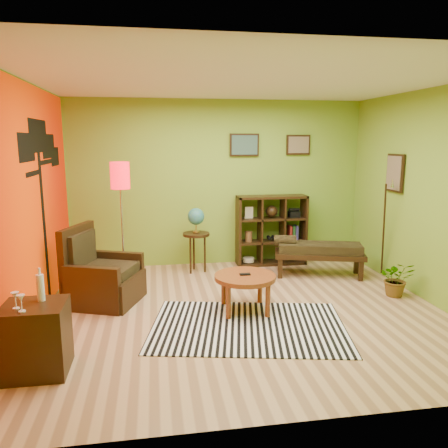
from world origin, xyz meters
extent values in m
plane|color=tan|center=(0.00, 0.00, 0.00)|extent=(5.00, 5.00, 0.00)
cube|color=#7AA72F|center=(0.00, 2.25, 1.40)|extent=(5.00, 0.04, 2.80)
cube|color=#7AA72F|center=(0.00, -2.25, 1.40)|extent=(5.00, 0.04, 2.80)
cube|color=#7AA72F|center=(-2.50, 0.00, 1.40)|extent=(0.04, 4.50, 2.80)
cube|color=#7AA72F|center=(2.50, 0.00, 1.40)|extent=(0.04, 4.50, 2.80)
cube|color=white|center=(0.00, 0.00, 2.80)|extent=(5.00, 4.50, 0.04)
cube|color=#D53200|center=(-2.48, 0.00, 1.40)|extent=(0.01, 4.45, 2.75)
cube|color=black|center=(-2.46, 0.55, 1.05)|extent=(0.01, 0.14, 2.10)
cube|color=black|center=(-2.46, 0.05, 2.05)|extent=(0.01, 0.65, 0.32)
cube|color=black|center=(-2.46, 0.60, 2.18)|extent=(0.01, 0.85, 0.40)
cube|color=black|center=(-2.46, 1.10, 2.05)|extent=(0.01, 0.70, 0.32)
cube|color=black|center=(-2.46, 1.45, 1.90)|extent=(0.01, 0.50, 0.26)
cube|color=black|center=(0.45, 2.22, 2.05)|extent=(0.50, 0.03, 0.38)
cube|color=#476F61|center=(0.45, 2.19, 2.05)|extent=(0.44, 0.01, 0.32)
cube|color=black|center=(1.40, 2.22, 2.05)|extent=(0.42, 0.03, 0.34)
cube|color=#907A5B|center=(1.40, 2.19, 2.05)|extent=(0.36, 0.01, 0.28)
cube|color=black|center=(2.47, 0.90, 1.65)|extent=(0.03, 0.44, 0.56)
cube|color=#907A5B|center=(2.44, 0.90, 1.65)|extent=(0.01, 0.38, 0.50)
cylinder|color=black|center=(2.35, 0.90, 0.78)|extent=(0.23, 0.34, 1.46)
cone|color=silver|center=(2.35, 0.75, 1.52)|extent=(0.08, 0.09, 0.16)
cube|color=white|center=(-0.05, -0.49, 0.01)|extent=(2.48, 1.91, 0.01)
cylinder|color=brown|center=(0.01, 0.00, 0.45)|extent=(0.77, 0.77, 0.05)
cylinder|color=brown|center=(0.26, 0.23, 0.21)|extent=(0.06, 0.06, 0.42)
cylinder|color=brown|center=(-0.22, 0.25, 0.21)|extent=(0.06, 0.06, 0.42)
cylinder|color=brown|center=(0.24, -0.25, 0.21)|extent=(0.06, 0.06, 0.42)
cylinder|color=brown|center=(-0.24, -0.23, 0.21)|extent=(0.06, 0.06, 0.42)
cube|color=black|center=(0.01, 0.00, 0.48)|extent=(0.13, 0.05, 0.02)
cube|color=black|center=(-1.75, 0.59, 0.19)|extent=(1.05, 1.04, 0.37)
cube|color=black|center=(-2.12, 0.73, 0.51)|extent=(0.37, 0.78, 1.02)
cube|color=black|center=(-1.88, 0.24, 0.30)|extent=(0.73, 0.35, 0.60)
cube|color=black|center=(-1.61, 0.95, 0.30)|extent=(0.73, 0.35, 0.60)
cube|color=#D3B356|center=(-1.72, 0.58, 0.44)|extent=(0.83, 0.82, 0.13)
cube|color=#D3B356|center=(-2.05, 0.70, 0.70)|extent=(0.29, 0.59, 0.47)
cube|color=black|center=(-2.20, -1.15, 0.33)|extent=(0.56, 0.51, 0.66)
cylinder|color=white|center=(-2.15, -1.05, 0.79)|extent=(0.07, 0.07, 0.25)
cylinder|color=white|center=(-2.15, -1.05, 0.94)|extent=(0.02, 0.02, 0.07)
cylinder|color=white|center=(-2.32, -1.23, 0.67)|extent=(0.06, 0.06, 0.01)
cylinder|color=white|center=(-2.32, -1.23, 0.72)|extent=(0.01, 0.01, 0.09)
cone|color=white|center=(-2.32, -1.23, 0.79)|extent=(0.07, 0.07, 0.06)
cylinder|color=white|center=(-2.25, -1.31, 0.67)|extent=(0.06, 0.06, 0.01)
cylinder|color=white|center=(-2.25, -1.31, 0.72)|extent=(0.01, 0.01, 0.09)
cone|color=white|center=(-2.25, -1.31, 0.79)|extent=(0.07, 0.07, 0.06)
cylinder|color=silver|center=(-1.54, 1.09, 0.02)|extent=(0.28, 0.28, 0.03)
cylinder|color=silver|center=(-1.54, 1.09, 0.85)|extent=(0.03, 0.03, 1.70)
cylinder|color=#FF0F19|center=(-1.54, 1.09, 1.65)|extent=(0.27, 0.27, 0.37)
cylinder|color=black|center=(-0.43, 1.78, 0.63)|extent=(0.43, 0.43, 0.04)
cylinder|color=black|center=(-0.29, 1.73, 0.30)|extent=(0.03, 0.03, 0.61)
cylinder|color=black|center=(-0.46, 1.91, 0.30)|extent=(0.03, 0.03, 0.61)
cylinder|color=black|center=(-0.53, 1.68, 0.30)|extent=(0.03, 0.03, 0.61)
cylinder|color=gold|center=(-0.43, 1.78, 0.67)|extent=(0.11, 0.11, 0.02)
cylinder|color=gold|center=(-0.43, 1.78, 0.74)|extent=(0.02, 0.02, 0.11)
sphere|color=#1B60AB|center=(-0.43, 1.78, 0.92)|extent=(0.27, 0.27, 0.27)
cube|color=black|center=(0.32, 2.03, 0.60)|extent=(0.04, 0.35, 1.20)
cube|color=black|center=(1.48, 2.03, 0.60)|extent=(0.04, 0.35, 1.20)
cube|color=black|center=(0.90, 2.03, 0.02)|extent=(1.20, 0.35, 0.04)
cube|color=black|center=(0.90, 2.03, 1.18)|extent=(1.20, 0.35, 0.04)
cube|color=black|center=(0.70, 2.03, 0.60)|extent=(0.03, 0.33, 1.12)
cube|color=black|center=(1.10, 2.03, 0.60)|extent=(0.03, 0.33, 1.12)
cube|color=black|center=(0.90, 2.03, 0.40)|extent=(1.12, 0.33, 0.03)
cube|color=black|center=(0.90, 2.03, 0.80)|extent=(1.12, 0.33, 0.03)
cylinder|color=#BFB292|center=(0.50, 2.03, 0.09)|extent=(0.20, 0.20, 0.07)
sphere|color=black|center=(0.90, 2.03, 0.93)|extent=(0.20, 0.20, 0.20)
cube|color=black|center=(1.30, 2.03, 0.87)|extent=(0.18, 0.15, 0.10)
cylinder|color=black|center=(0.86, 2.03, 0.47)|extent=(0.06, 0.12, 0.06)
cylinder|color=black|center=(0.94, 2.03, 0.47)|extent=(0.06, 0.12, 0.06)
ellipsoid|color=#384C26|center=(1.30, 2.03, 0.10)|extent=(0.18, 0.18, 0.09)
cylinder|color=brown|center=(0.50, 2.03, 0.50)|extent=(0.12, 0.12, 0.18)
cube|color=#BFB292|center=(0.50, 2.03, 0.92)|extent=(0.14, 0.03, 0.20)
cube|color=maroon|center=(1.23, 2.03, 0.54)|extent=(0.04, 0.18, 0.26)
cube|color=#1E4C1E|center=(1.28, 2.03, 0.54)|extent=(0.04, 0.18, 0.26)
cube|color=navy|center=(1.34, 2.03, 0.54)|extent=(0.04, 0.18, 0.26)
cube|color=black|center=(1.48, 1.25, 0.35)|extent=(1.47, 0.85, 0.08)
cube|color=#D3B356|center=(1.48, 1.25, 0.46)|extent=(1.36, 0.77, 0.14)
cylinder|color=#D3B356|center=(0.95, 1.40, 0.56)|extent=(0.38, 0.27, 0.18)
cube|color=black|center=(2.12, 1.27, 0.15)|extent=(0.09, 0.09, 0.31)
cube|color=black|center=(0.94, 1.61, 0.15)|extent=(0.09, 0.09, 0.31)
cube|color=black|center=(2.02, 0.89, 0.15)|extent=(0.09, 0.09, 0.31)
cube|color=black|center=(0.83, 1.22, 0.15)|extent=(0.09, 0.09, 0.31)
imported|color=#26661E|center=(2.19, 0.20, 0.20)|extent=(0.59, 0.62, 0.39)
camera|label=1|loc=(-1.09, -5.12, 2.13)|focal=35.00mm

